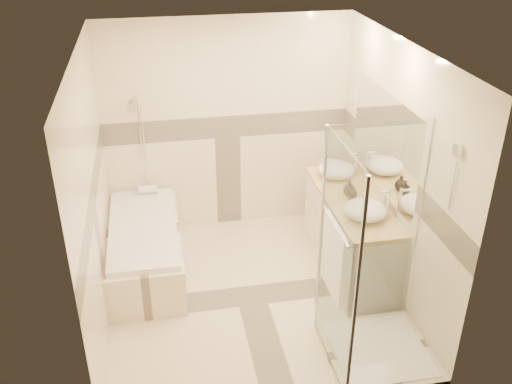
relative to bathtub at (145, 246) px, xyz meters
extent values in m
cube|color=beige|center=(1.02, -0.65, -0.31)|extent=(2.80, 3.00, 0.01)
cube|color=white|center=(1.02, -0.65, 2.20)|extent=(2.80, 3.00, 0.01)
cube|color=beige|center=(1.02, 0.85, 0.94)|extent=(2.80, 0.01, 2.50)
cube|color=beige|center=(1.02, -2.15, 0.94)|extent=(2.80, 0.01, 2.50)
cube|color=beige|center=(-0.38, -0.65, 0.94)|extent=(0.01, 3.00, 2.50)
cube|color=beige|center=(2.43, -0.65, 0.94)|extent=(0.01, 3.00, 2.50)
cube|color=white|center=(2.41, -0.35, 1.14)|extent=(0.01, 1.60, 1.00)
cylinder|color=silver|center=(0.05, 0.82, 1.04)|extent=(0.02, 0.02, 0.70)
cube|color=beige|center=(0.00, 0.00, -0.06)|extent=(0.75, 1.70, 0.50)
cube|color=white|center=(0.00, 0.00, 0.22)|extent=(0.69, 1.60, 0.06)
ellipsoid|color=white|center=(0.00, 0.00, 0.17)|extent=(0.56, 1.40, 0.16)
cube|color=white|center=(2.15, -0.35, 0.09)|extent=(0.55, 1.60, 0.80)
cylinder|color=silver|center=(1.86, -0.75, 0.24)|extent=(0.01, 0.24, 0.01)
cylinder|color=silver|center=(1.86, 0.05, 0.24)|extent=(0.01, 0.24, 0.01)
cube|color=#D7B672|center=(2.15, -0.35, 0.52)|extent=(0.57, 1.62, 0.05)
cube|color=beige|center=(1.97, -1.70, -0.27)|extent=(0.90, 0.90, 0.08)
cube|color=white|center=(1.97, -1.70, -0.22)|extent=(0.80, 0.80, 0.01)
cube|color=white|center=(1.53, -1.70, 0.73)|extent=(0.01, 0.90, 2.00)
cube|color=white|center=(1.97, -1.26, 0.73)|extent=(0.90, 0.01, 2.00)
cylinder|color=silver|center=(1.52, -2.15, 0.73)|extent=(0.03, 0.03, 2.00)
cylinder|color=silver|center=(1.52, -1.25, 0.73)|extent=(0.03, 0.03, 2.00)
cylinder|color=silver|center=(2.42, -1.25, 0.73)|extent=(0.03, 0.03, 2.00)
cylinder|color=silver|center=(2.38, -1.70, 1.64)|extent=(0.03, 0.10, 0.10)
cylinder|color=silver|center=(1.49, -1.70, 1.09)|extent=(0.02, 0.60, 0.02)
cube|color=white|center=(1.49, -1.70, 0.79)|extent=(0.04, 0.48, 0.62)
ellipsoid|color=white|center=(2.13, 0.17, 0.62)|extent=(0.41, 0.41, 0.16)
ellipsoid|color=white|center=(2.13, -0.74, 0.63)|extent=(0.42, 0.42, 0.17)
cylinder|color=silver|center=(2.35, 0.17, 0.68)|extent=(0.03, 0.03, 0.28)
cylinder|color=silver|center=(2.31, 0.17, 0.80)|extent=(0.10, 0.02, 0.02)
cylinder|color=silver|center=(2.35, -0.74, 0.68)|extent=(0.03, 0.03, 0.28)
cylinder|color=silver|center=(2.31, -0.74, 0.80)|extent=(0.10, 0.02, 0.02)
imported|color=black|center=(2.13, -0.37, 0.62)|extent=(0.08, 0.08, 0.16)
imported|color=black|center=(2.13, -0.26, 0.62)|extent=(0.16, 0.16, 0.16)
cube|color=white|center=(2.13, 0.37, 0.58)|extent=(0.17, 0.25, 0.07)
cylinder|color=white|center=(0.07, 0.71, 0.30)|extent=(0.21, 0.10, 0.10)
camera|label=1|loc=(0.22, -5.20, 3.33)|focal=40.00mm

